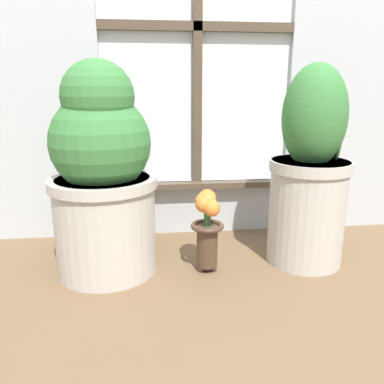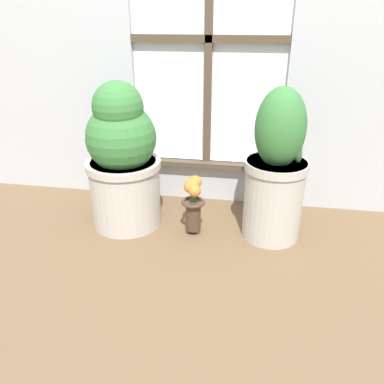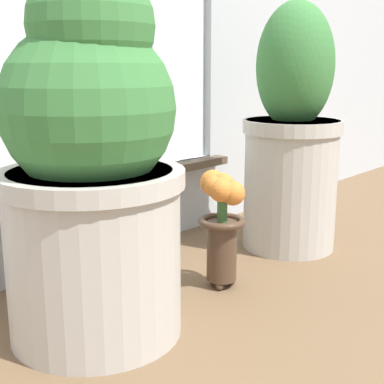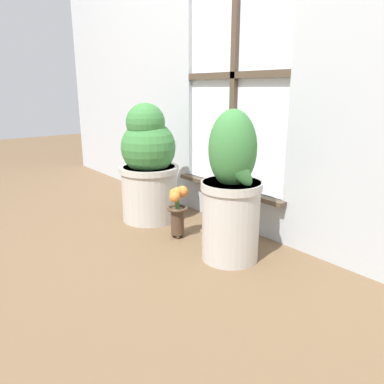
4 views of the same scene
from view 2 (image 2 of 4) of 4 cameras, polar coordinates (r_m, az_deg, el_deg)
The scene contains 4 objects.
ground_plane at distance 1.72m, azimuth -0.21°, elevation -8.46°, with size 10.00×10.00×0.00m, color brown.
potted_plant_left at distance 1.80m, azimuth -10.47°, elevation 4.89°, with size 0.36×0.36×0.70m.
potted_plant_right at distance 1.71m, azimuth 12.66°, elevation 2.86°, with size 0.28×0.28×0.70m.
flower_vase at distance 1.75m, azimuth 0.15°, elevation -1.21°, with size 0.11×0.12×0.28m.
Camera 2 is at (0.25, -1.40, 0.96)m, focal length 35.00 mm.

